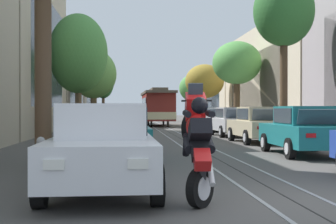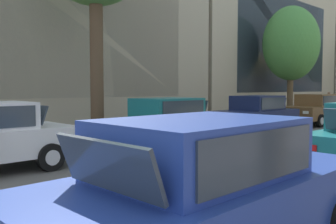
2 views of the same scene
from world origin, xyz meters
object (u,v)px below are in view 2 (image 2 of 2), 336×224
(parked_car_brown_fourth_left, at_px, (316,109))
(pedestrian_on_left_pavement, at_px, (329,101))
(parked_car_teal_second_left, at_px, (165,122))
(parked_car_blue_near_right, at_px, (206,190))
(street_tree_kerb_left_second, at_px, (291,44))
(fire_hydrant, at_px, (59,137))
(parked_car_navy_mid_left, at_px, (256,114))

(parked_car_brown_fourth_left, bearing_deg, pedestrian_on_left_pavement, 109.53)
(parked_car_teal_second_left, xyz_separation_m, parked_car_blue_near_right, (6.10, -5.11, 0.00))
(street_tree_kerb_left_second, height_order, fire_hydrant, street_tree_kerb_left_second)
(parked_car_navy_mid_left, xyz_separation_m, fire_hydrant, (-1.62, -8.17, -0.38))
(parked_car_navy_mid_left, xyz_separation_m, parked_car_brown_fourth_left, (0.03, 5.55, 0.00))
(street_tree_kerb_left_second, bearing_deg, parked_car_blue_near_right, -64.26)
(parked_car_teal_second_left, relative_size, parked_car_blue_near_right, 1.00)
(parked_car_blue_near_right, height_order, fire_hydrant, parked_car_blue_near_right)
(street_tree_kerb_left_second, distance_m, fire_hydrant, 15.84)
(parked_car_brown_fourth_left, bearing_deg, street_tree_kerb_left_second, 146.03)
(parked_car_navy_mid_left, distance_m, fire_hydrant, 8.34)
(parked_car_brown_fourth_left, relative_size, parked_car_blue_near_right, 1.00)
(parked_car_navy_mid_left, bearing_deg, fire_hydrant, -101.23)
(parked_car_teal_second_left, bearing_deg, parked_car_brown_fourth_left, 90.42)
(parked_car_teal_second_left, bearing_deg, parked_car_navy_mid_left, 91.21)
(parked_car_teal_second_left, bearing_deg, street_tree_kerb_left_second, 100.83)
(parked_car_teal_second_left, relative_size, pedestrian_on_left_pavement, 2.73)
(parked_car_teal_second_left, xyz_separation_m, pedestrian_on_left_pavement, (-3.47, 20.51, 0.11))
(parked_car_brown_fourth_left, bearing_deg, parked_car_teal_second_left, -89.58)
(parked_car_navy_mid_left, bearing_deg, pedestrian_on_left_pavement, 102.53)
(parked_car_brown_fourth_left, height_order, street_tree_kerb_left_second, street_tree_kerb_left_second)
(street_tree_kerb_left_second, relative_size, fire_hydrant, 8.01)
(parked_car_navy_mid_left, distance_m, pedestrian_on_left_pavement, 15.48)
(pedestrian_on_left_pavement, bearing_deg, street_tree_kerb_left_second, -82.32)
(parked_car_navy_mid_left, distance_m, parked_car_brown_fourth_left, 5.55)
(parked_car_brown_fourth_left, xyz_separation_m, fire_hydrant, (-1.66, -13.73, -0.38))
(fire_hydrant, bearing_deg, parked_car_blue_near_right, -16.61)
(parked_car_teal_second_left, relative_size, parked_car_navy_mid_left, 1.00)
(parked_car_navy_mid_left, height_order, fire_hydrant, parked_car_navy_mid_left)
(parked_car_teal_second_left, height_order, fire_hydrant, parked_car_teal_second_left)
(street_tree_kerb_left_second, bearing_deg, parked_car_navy_mid_left, -72.23)
(parked_car_brown_fourth_left, relative_size, street_tree_kerb_left_second, 0.65)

